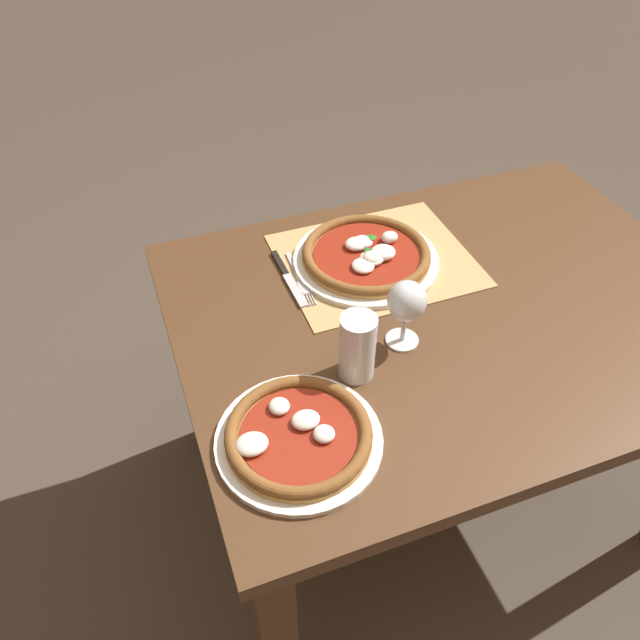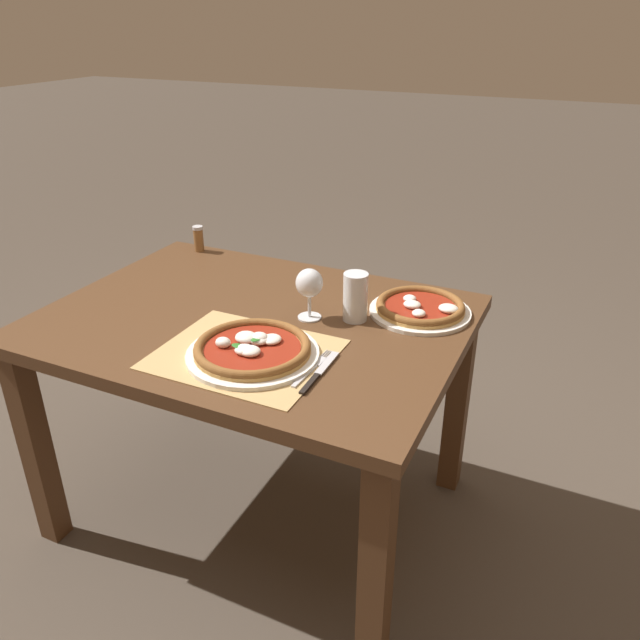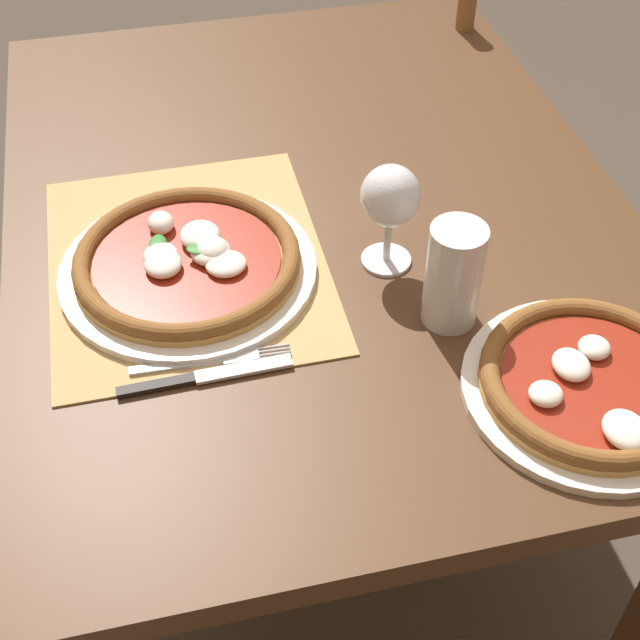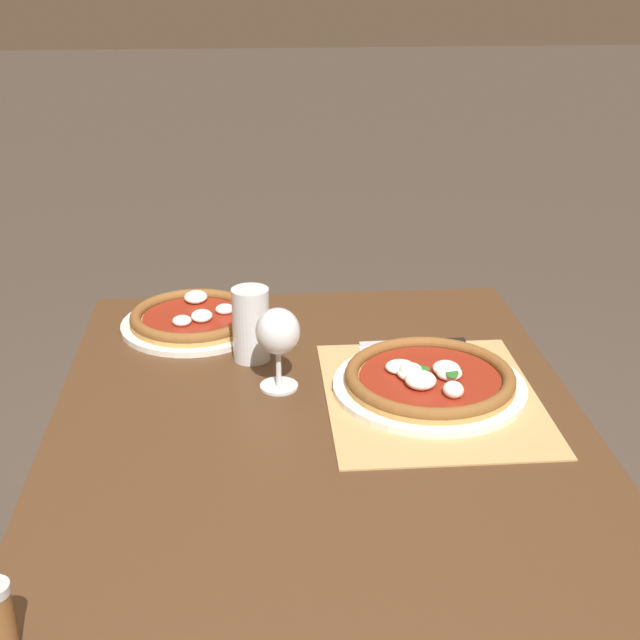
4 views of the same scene
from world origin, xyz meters
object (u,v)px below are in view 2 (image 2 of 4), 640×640
(pizza_far, at_px, (420,308))
(fork, at_px, (313,368))
(pizza_near, at_px, (253,349))
(wine_glass, at_px, (309,285))
(knife, at_px, (320,372))
(pint_glass, at_px, (355,298))
(pepper_shaker, at_px, (199,239))

(pizza_far, relative_size, fork, 1.52)
(pizza_near, bearing_deg, wine_glass, 82.73)
(pizza_near, relative_size, knife, 1.63)
(pint_glass, relative_size, pepper_shaker, 1.49)
(pint_glass, height_order, pepper_shaker, pint_glass)
(knife, distance_m, pepper_shaker, 1.00)
(pepper_shaker, bearing_deg, pizza_far, -10.63)
(pizza_far, bearing_deg, pint_glass, -143.64)
(pint_glass, xyz_separation_m, knife, (0.04, -0.32, -0.06))
(pizza_near, xyz_separation_m, fork, (0.17, 0.01, -0.02))
(wine_glass, relative_size, pint_glass, 1.07)
(pizza_near, bearing_deg, pepper_shaker, 134.27)
(pizza_far, bearing_deg, fork, -109.26)
(pint_glass, bearing_deg, wine_glass, -159.09)
(fork, distance_m, pepper_shaker, 0.98)
(pizza_far, height_order, wine_glass, wine_glass)
(pizza_far, xyz_separation_m, pint_glass, (-0.16, -0.12, 0.05))
(pizza_near, distance_m, knife, 0.20)
(pizza_near, height_order, pint_glass, pint_glass)
(knife, bearing_deg, fork, 155.11)
(pizza_near, xyz_separation_m, pint_glass, (0.16, 0.32, 0.05))
(pint_glass, distance_m, pepper_shaker, 0.81)
(pizza_near, distance_m, wine_glass, 0.28)
(wine_glass, bearing_deg, pizza_far, 30.22)
(fork, relative_size, knife, 0.93)
(pizza_far, xyz_separation_m, knife, (-0.13, -0.44, -0.01))
(pizza_near, height_order, fork, pizza_near)
(wine_glass, height_order, pepper_shaker, wine_glass)
(pizza_far, bearing_deg, pizza_near, -126.37)
(fork, xyz_separation_m, pepper_shaker, (-0.77, 0.60, 0.04))
(pizza_near, xyz_separation_m, pepper_shaker, (-0.59, 0.61, 0.03))
(knife, bearing_deg, pizza_near, 178.76)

